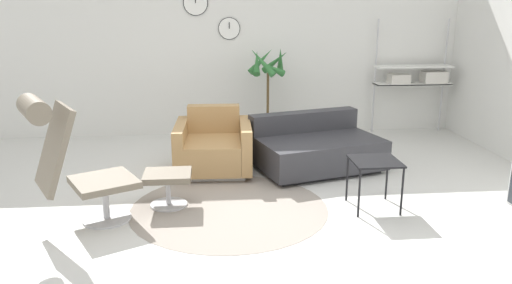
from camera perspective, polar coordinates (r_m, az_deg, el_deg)
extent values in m
plane|color=silver|center=(5.02, -0.34, -6.88)|extent=(12.00, 12.00, 0.00)
cube|color=silver|center=(7.49, -2.31, 11.53)|extent=(12.00, 0.06, 2.80)
cylinder|color=black|center=(7.43, -6.92, 15.49)|extent=(0.35, 0.01, 0.35)
cylinder|color=white|center=(7.42, -6.93, 15.49)|extent=(0.33, 0.02, 0.33)
cylinder|color=black|center=(7.44, -3.08, 12.83)|extent=(0.32, 0.01, 0.32)
cylinder|color=white|center=(7.44, -3.08, 12.83)|extent=(0.30, 0.02, 0.30)
cube|color=black|center=(7.42, -3.08, 13.17)|extent=(0.01, 0.01, 0.09)
cylinder|color=gray|center=(4.88, -3.09, -7.55)|extent=(1.91, 1.91, 0.01)
cylinder|color=#BCBCC1|center=(4.83, -16.65, -8.37)|extent=(0.59, 0.59, 0.02)
cylinder|color=#BCBCC1|center=(4.77, -16.80, -6.57)|extent=(0.06, 0.06, 0.31)
cube|color=#6B6051|center=(4.70, -16.98, -4.39)|extent=(0.72, 0.73, 0.06)
cube|color=#6B6051|center=(4.51, -22.05, -0.64)|extent=(0.51, 0.62, 0.71)
cylinder|color=#6B6051|center=(4.41, -24.07, 3.49)|extent=(0.40, 0.52, 0.19)
cylinder|color=#BCBCC1|center=(5.01, -9.93, -7.04)|extent=(0.36, 0.36, 0.02)
cylinder|color=#BCBCC1|center=(4.96, -10.00, -5.54)|extent=(0.05, 0.05, 0.26)
cube|color=#6B6051|center=(4.90, -10.09, -3.79)|extent=(0.45, 0.38, 0.06)
cube|color=silver|center=(5.93, -4.83, -3.06)|extent=(0.74, 0.76, 0.06)
cube|color=#AD8451|center=(5.87, -4.88, -1.22)|extent=(0.66, 0.91, 0.34)
cube|color=#AD8451|center=(6.13, -4.86, 2.71)|extent=(0.64, 0.20, 0.33)
cube|color=#AD8451|center=(5.85, -1.23, -0.32)|extent=(0.15, 0.90, 0.52)
cube|color=#AD8451|center=(5.87, -8.55, -0.43)|extent=(0.15, 0.90, 0.52)
cube|color=black|center=(6.02, 6.99, -2.88)|extent=(1.44, 1.12, 0.05)
cube|color=#333338|center=(5.97, 7.05, -1.10)|extent=(1.62, 1.30, 0.34)
cube|color=#333338|center=(6.21, 5.51, 2.38)|extent=(1.41, 0.58, 0.24)
cube|color=black|center=(4.86, 13.47, -2.13)|extent=(0.45, 0.45, 0.02)
cylinder|color=black|center=(4.69, 11.71, -5.78)|extent=(0.02, 0.02, 0.47)
cylinder|color=black|center=(4.83, 16.36, -5.50)|extent=(0.02, 0.02, 0.47)
cylinder|color=black|center=(5.06, 10.38, -4.14)|extent=(0.02, 0.02, 0.47)
cylinder|color=black|center=(5.18, 14.73, -3.93)|extent=(0.02, 0.02, 0.47)
cylinder|color=#333338|center=(7.23, 1.33, 1.29)|extent=(0.29, 0.29, 0.28)
cylinder|color=#382819|center=(7.20, 1.34, 2.30)|extent=(0.27, 0.27, 0.02)
cylinder|color=brown|center=(7.13, 1.36, 5.12)|extent=(0.04, 0.04, 0.70)
cone|color=#2D6B33|center=(7.05, 2.80, 9.32)|extent=(0.15, 0.42, 0.42)
cone|color=#2D6B33|center=(7.22, 2.22, 9.18)|extent=(0.40, 0.36, 0.37)
cone|color=#2D6B33|center=(7.21, 0.59, 9.27)|extent=(0.42, 0.28, 0.38)
cone|color=#2D6B33|center=(7.06, 0.09, 9.06)|extent=(0.14, 0.39, 0.36)
cone|color=#2D6B33|center=(6.90, 0.75, 9.10)|extent=(0.40, 0.31, 0.40)
cone|color=#2D6B33|center=(6.93, 1.98, 8.38)|extent=(0.37, 0.22, 0.24)
cylinder|color=#BCBCC1|center=(7.79, 13.45, 7.25)|extent=(0.03, 0.03, 1.71)
cylinder|color=#BCBCC1|center=(8.20, 20.64, 7.07)|extent=(0.03, 0.03, 1.71)
cube|color=white|center=(7.89, 17.41, 6.34)|extent=(1.14, 0.28, 0.02)
cube|color=white|center=(7.88, 17.42, 6.40)|extent=(1.14, 0.28, 0.02)
cube|color=white|center=(7.85, 17.56, 8.23)|extent=(1.14, 0.28, 0.02)
cube|color=beige|center=(7.78, 15.98, 6.95)|extent=(0.29, 0.24, 0.14)
cube|color=silver|center=(7.99, 19.66, 7.02)|extent=(0.35, 0.24, 0.17)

